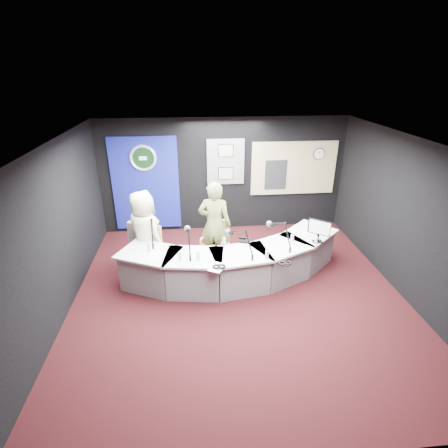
{
  "coord_description": "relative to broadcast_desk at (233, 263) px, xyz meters",
  "views": [
    {
      "loc": [
        -0.79,
        -5.28,
        3.9
      ],
      "look_at": [
        -0.2,
        0.8,
        1.1
      ],
      "focal_mm": 28.0,
      "sensor_mm": 36.0,
      "label": 1
    }
  ],
  "objects": [
    {
      "name": "boom_mic_a",
      "position": [
        -1.51,
        0.34,
        0.68
      ],
      "size": [
        0.16,
        0.74,
        0.6
      ],
      "primitive_type": null,
      "color": "black",
      "rests_on": "broadcast_desk"
    },
    {
      "name": "wall_back",
      "position": [
        0.05,
        2.45,
        1.02
      ],
      "size": [
        6.0,
        0.02,
        2.8
      ],
      "primitive_type": "cube",
      "color": "black",
      "rests_on": "ground"
    },
    {
      "name": "person_man",
      "position": [
        -1.71,
        0.51,
        0.49
      ],
      "size": [
        1.0,
        0.96,
        1.73
      ],
      "primitive_type": "imported",
      "rotation": [
        0.0,
        0.0,
        2.45
      ],
      "color": "beige",
      "rests_on": "ground"
    },
    {
      "name": "headphones_near",
      "position": [
        0.82,
        -0.75,
        0.39
      ],
      "size": [
        0.21,
        0.21,
        0.03
      ],
      "primitive_type": "torus",
      "color": "black",
      "rests_on": "broadcast_desk"
    },
    {
      "name": "booth_window_frame",
      "position": [
        1.8,
        2.42,
        1.18
      ],
      "size": [
        2.12,
        0.06,
        1.32
      ],
      "primitive_type": "cube",
      "color": "tan",
      "rests_on": "wall_back"
    },
    {
      "name": "ceiling",
      "position": [
        0.05,
        -0.55,
        2.42
      ],
      "size": [
        6.0,
        6.0,
        0.02
      ],
      "primitive_type": "cube",
      "color": "silver",
      "rests_on": "ground"
    },
    {
      "name": "ground",
      "position": [
        0.05,
        -0.55,
        -0.38
      ],
      "size": [
        6.0,
        6.0,
        0.0
      ],
      "primitive_type": "plane",
      "color": "black",
      "rests_on": "ground"
    },
    {
      "name": "backdrop_panel",
      "position": [
        -1.85,
        2.42,
        0.88
      ],
      "size": [
        1.6,
        0.05,
        2.3
      ],
      "primitive_type": "cube",
      "color": "navy",
      "rests_on": "wall_back"
    },
    {
      "name": "wall_left",
      "position": [
        -2.95,
        -0.55,
        1.02
      ],
      "size": [
        0.02,
        6.0,
        2.8
      ],
      "primitive_type": "cube",
      "color": "black",
      "rests_on": "ground"
    },
    {
      "name": "broadcast_desk",
      "position": [
        0.0,
        0.0,
        0.0
      ],
      "size": [
        4.5,
        1.9,
        0.75
      ],
      "primitive_type": null,
      "color": "silver",
      "rests_on": "ground"
    },
    {
      "name": "person_woman",
      "position": [
        -0.3,
        0.62,
        0.54
      ],
      "size": [
        0.76,
        0.6,
        1.84
      ],
      "primitive_type": "imported",
      "rotation": [
        0.0,
        0.0,
        2.88
      ],
      "color": "olive",
      "rests_on": "ground"
    },
    {
      "name": "boom_mic_c",
      "position": [
        0.08,
        -0.33,
        0.68
      ],
      "size": [
        0.51,
        0.6,
        0.6
      ],
      "primitive_type": null,
      "color": "black",
      "rests_on": "broadcast_desk"
    },
    {
      "name": "wall_clock",
      "position": [
        2.4,
        2.39,
        1.52
      ],
      "size": [
        0.28,
        0.01,
        0.28
      ],
      "primitive_type": "cylinder",
      "rotation": [
        1.57,
        0.0,
        0.0
      ],
      "color": "white",
      "rests_on": "booth_window_frame"
    },
    {
      "name": "computer_monitor",
      "position": [
        1.65,
        0.0,
        0.7
      ],
      "size": [
        0.32,
        0.26,
        0.27
      ],
      "primitive_type": "cube",
      "rotation": [
        0.0,
        0.0,
        -0.66
      ],
      "color": "black",
      "rests_on": "broadcast_desk"
    },
    {
      "name": "wall_right",
      "position": [
        3.05,
        -0.55,
        1.02
      ],
      "size": [
        0.02,
        6.0,
        2.8
      ],
      "primitive_type": "cube",
      "color": "black",
      "rests_on": "ground"
    },
    {
      "name": "equipment_rack",
      "position": [
        1.35,
        2.39,
        1.03
      ],
      "size": [
        0.55,
        0.02,
        0.75
      ],
      "primitive_type": "cube",
      "color": "black",
      "rests_on": "booth_window_frame"
    },
    {
      "name": "armchair_left",
      "position": [
        -1.71,
        0.51,
        0.08
      ],
      "size": [
        0.7,
        0.7,
        0.91
      ],
      "primitive_type": null,
      "rotation": [
        0.0,
        0.0,
        -0.54
      ],
      "color": "tan",
      "rests_on": "ground"
    },
    {
      "name": "agency_seal",
      "position": [
        -1.85,
        2.38,
        1.52
      ],
      "size": [
        0.63,
        0.07,
        0.63
      ],
      "primitive_type": "torus",
      "rotation": [
        1.57,
        0.0,
        0.0
      ],
      "color": "silver",
      "rests_on": "backdrop_panel"
    },
    {
      "name": "paper_stack",
      "position": [
        -1.46,
        -0.24,
        0.38
      ],
      "size": [
        0.2,
        0.28,
        0.0
      ],
      "primitive_type": "cube",
      "rotation": [
        0.0,
        0.0,
        0.05
      ],
      "color": "white",
      "rests_on": "broadcast_desk"
    },
    {
      "name": "draped_jacket",
      "position": [
        -1.86,
        0.72,
        0.24
      ],
      "size": [
        0.48,
        0.34,
        0.7
      ],
      "primitive_type": "cube",
      "rotation": [
        0.0,
        0.0,
        -0.54
      ],
      "color": "slate",
      "rests_on": "armchair_left"
    },
    {
      "name": "booth_glow",
      "position": [
        1.8,
        2.41,
        1.18
      ],
      "size": [
        2.0,
        0.02,
        1.2
      ],
      "primitive_type": "cube",
      "color": "#F6E09B",
      "rests_on": "booth_window_frame"
    },
    {
      "name": "seal_center",
      "position": [
        -1.85,
        2.38,
        1.52
      ],
      "size": [
        0.48,
        0.01,
        0.48
      ],
      "primitive_type": "cylinder",
      "rotation": [
        1.57,
        0.0,
        0.0
      ],
      "color": "black",
      "rests_on": "backdrop_panel"
    },
    {
      "name": "headphones_far",
      "position": [
        -0.33,
        -0.75,
        0.39
      ],
      "size": [
        0.21,
        0.21,
        0.03
      ],
      "primitive_type": "torus",
      "color": "black",
      "rests_on": "broadcast_desk"
    },
    {
      "name": "wall_front",
      "position": [
        0.05,
        -3.55,
        1.02
      ],
      "size": [
        6.0,
        0.02,
        2.8
      ],
      "primitive_type": "cube",
      "color": "black",
      "rests_on": "ground"
    },
    {
      "name": "framed_photo_lower",
      "position": [
        0.1,
        2.39,
        1.09
      ],
      "size": [
        0.34,
        0.02,
        0.27
      ],
      "primitive_type": "cube",
      "color": "gray",
      "rests_on": "pinboard"
    },
    {
      "name": "desk_phone",
      "position": [
        0.24,
        0.15,
        0.4
      ],
      "size": [
        0.24,
        0.22,
        0.05
      ],
      "primitive_type": "cube",
      "rotation": [
        0.0,
        0.0,
        -0.32
      ],
      "color": "black",
      "rests_on": "broadcast_desk"
    },
    {
      "name": "notepad",
      "position": [
        -0.36,
        -0.75,
        0.38
      ],
      "size": [
        0.35,
        0.39,
        0.0
      ],
      "primitive_type": "cube",
      "rotation": [
        0.0,
        0.0,
        -0.52
      ],
      "color": "white",
      "rests_on": "broadcast_desk"
    },
    {
      "name": "pinboard",
      "position": [
        0.1,
        2.42,
        1.38
      ],
      "size": [
        0.9,
        0.04,
        1.1
      ],
      "primitive_type": "cube",
      "color": "slate",
      "rests_on": "wall_back"
    },
    {
      "name": "water_bottles",
      "position": [
        0.01,
        -0.25,
        0.46
      ],
      "size": [
        3.21,
        0.63,
        0.18
      ],
      "primitive_type": null,
      "color": "silver",
      "rests_on": "broadcast_desk"
    },
    {
      "name": "armchair_right",
      "position": [
        -0.3,
        0.62,
        0.11
      ],
      "size": [
        0.72,
        0.72,
        0.96
      ],
      "primitive_type": null,
      "rotation": [
        0.0,
        0.0,
        -0.43
      ],
      "color": "tan",
      "rests_on": "ground"
    },
    {
      "name": "boom_mic_b",
      "position": [
        -0.84,
        -0.17,
        0.68
      ],
      "size": [
        0.16,
        0.74,
        0.6
      ],
      "primitive_type": null,
      "color": "black",
      "rests_on": "broadcast_desk"
    },
    {
      "name": "boom_mic_d",
      "position": [
        0.87,
        -0.08,
        0.68
      ],
      "size": [
        0.41,
        0.67,
        0.6
      ],
      "primitive_type": null,
      "color": "black",
      "rests_on": "broadcast_desk"
    },
    {
      "name": "framed_photo_upper",
      "position": [
        0.1,
        2.39,
        1.65
      ],
      "size": [
        0.34,
        0.02,
        0.27
      ],
      "primitive_type": "cube",
      "color": "gray",
      "rests_on": "pinboard"
    }
  ]
}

